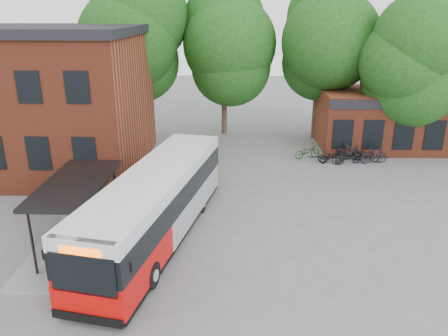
{
  "coord_description": "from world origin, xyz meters",
  "views": [
    {
      "loc": [
        1.94,
        -17.07,
        9.31
      ],
      "look_at": [
        1.37,
        3.15,
        2.0
      ],
      "focal_mm": 35.0,
      "sensor_mm": 36.0,
      "label": 1
    }
  ],
  "objects_px": {
    "bicycle_4": "(348,157)",
    "bicycle_1": "(329,157)",
    "bicycle_6": "(366,155)",
    "city_bus": "(157,206)",
    "bicycle_5": "(349,152)",
    "bicycle_7": "(374,155)",
    "bicycle_0": "(307,152)",
    "bicycle_3": "(350,153)",
    "bicycle_2": "(332,157)",
    "bus_shelter": "(79,213)"
  },
  "relations": [
    {
      "from": "city_bus",
      "to": "bicycle_4",
      "type": "xyz_separation_m",
      "value": [
        10.55,
        9.96,
        -1.04
      ]
    },
    {
      "from": "bicycle_0",
      "to": "bicycle_3",
      "type": "distance_m",
      "value": 2.78
    },
    {
      "from": "bicycle_4",
      "to": "bicycle_6",
      "type": "distance_m",
      "value": 1.41
    },
    {
      "from": "bicycle_2",
      "to": "bicycle_5",
      "type": "bearing_deg",
      "value": -66.73
    },
    {
      "from": "bicycle_3",
      "to": "bicycle_5",
      "type": "height_order",
      "value": "bicycle_5"
    },
    {
      "from": "bicycle_2",
      "to": "bicycle_7",
      "type": "distance_m",
      "value": 2.7
    },
    {
      "from": "bicycle_0",
      "to": "bicycle_1",
      "type": "distance_m",
      "value": 1.65
    },
    {
      "from": "bicycle_0",
      "to": "bicycle_3",
      "type": "bearing_deg",
      "value": -118.32
    },
    {
      "from": "city_bus",
      "to": "bicycle_2",
      "type": "height_order",
      "value": "city_bus"
    },
    {
      "from": "bicycle_0",
      "to": "bicycle_6",
      "type": "distance_m",
      "value": 3.76
    },
    {
      "from": "bus_shelter",
      "to": "bicycle_3",
      "type": "bearing_deg",
      "value": 39.23
    },
    {
      "from": "bicycle_2",
      "to": "bicycle_4",
      "type": "xyz_separation_m",
      "value": [
        1.02,
        -0.18,
        0.05
      ]
    },
    {
      "from": "bicycle_7",
      "to": "bicycle_5",
      "type": "bearing_deg",
      "value": 43.47
    },
    {
      "from": "bicycle_5",
      "to": "bicycle_7",
      "type": "xyz_separation_m",
      "value": [
        1.36,
        -0.89,
        0.03
      ]
    },
    {
      "from": "bicycle_1",
      "to": "bicycle_5",
      "type": "xyz_separation_m",
      "value": [
        1.51,
        1.01,
        0.07
      ]
    },
    {
      "from": "city_bus",
      "to": "bicycle_5",
      "type": "height_order",
      "value": "city_bus"
    },
    {
      "from": "bicycle_0",
      "to": "bicycle_5",
      "type": "relative_size",
      "value": 1.05
    },
    {
      "from": "bicycle_3",
      "to": "bicycle_6",
      "type": "relative_size",
      "value": 0.98
    },
    {
      "from": "bicycle_2",
      "to": "bicycle_1",
      "type": "bearing_deg",
      "value": 114.33
    },
    {
      "from": "bicycle_3",
      "to": "bicycle_5",
      "type": "xyz_separation_m",
      "value": [
        0.0,
        0.29,
        0.01
      ]
    },
    {
      "from": "bicycle_2",
      "to": "bicycle_7",
      "type": "height_order",
      "value": "bicycle_7"
    },
    {
      "from": "bicycle_1",
      "to": "bicycle_7",
      "type": "distance_m",
      "value": 2.87
    },
    {
      "from": "bicycle_2",
      "to": "bicycle_5",
      "type": "relative_size",
      "value": 0.95
    },
    {
      "from": "bicycle_0",
      "to": "bicycle_4",
      "type": "height_order",
      "value": "bicycle_4"
    },
    {
      "from": "bicycle_5",
      "to": "bicycle_4",
      "type": "bearing_deg",
      "value": -179.7
    },
    {
      "from": "bicycle_0",
      "to": "bicycle_3",
      "type": "height_order",
      "value": "bicycle_3"
    },
    {
      "from": "bicycle_1",
      "to": "bicycle_3",
      "type": "bearing_deg",
      "value": -42.59
    },
    {
      "from": "city_bus",
      "to": "bicycle_7",
      "type": "relative_size",
      "value": 6.55
    },
    {
      "from": "bicycle_4",
      "to": "bicycle_1",
      "type": "bearing_deg",
      "value": 70.16
    },
    {
      "from": "bicycle_7",
      "to": "city_bus",
      "type": "bearing_deg",
      "value": 116.33
    },
    {
      "from": "bicycle_2",
      "to": "bicycle_7",
      "type": "relative_size",
      "value": 0.89
    },
    {
      "from": "bicycle_5",
      "to": "bicycle_7",
      "type": "bearing_deg",
      "value": -106.34
    },
    {
      "from": "bicycle_0",
      "to": "bicycle_4",
      "type": "relative_size",
      "value": 0.99
    },
    {
      "from": "bus_shelter",
      "to": "bicycle_2",
      "type": "distance_m",
      "value": 16.66
    },
    {
      "from": "bicycle_0",
      "to": "bicycle_3",
      "type": "xyz_separation_m",
      "value": [
        2.76,
        -0.35,
        0.04
      ]
    },
    {
      "from": "bicycle_1",
      "to": "bicycle_2",
      "type": "xyz_separation_m",
      "value": [
        0.17,
        0.12,
        -0.02
      ]
    },
    {
      "from": "bicycle_2",
      "to": "bicycle_6",
      "type": "relative_size",
      "value": 0.95
    },
    {
      "from": "bicycle_0",
      "to": "bicycle_4",
      "type": "bearing_deg",
      "value": -135.75
    },
    {
      "from": "bicycle_0",
      "to": "bicycle_4",
      "type": "xyz_separation_m",
      "value": [
        2.45,
        -1.13,
        0.01
      ]
    },
    {
      "from": "city_bus",
      "to": "bicycle_5",
      "type": "xyz_separation_m",
      "value": [
        10.87,
        11.02,
        -1.0
      ]
    },
    {
      "from": "bicycle_3",
      "to": "bicycle_5",
      "type": "bearing_deg",
      "value": 13.66
    },
    {
      "from": "bus_shelter",
      "to": "bicycle_4",
      "type": "bearing_deg",
      "value": 37.91
    },
    {
      "from": "bus_shelter",
      "to": "bicycle_6",
      "type": "height_order",
      "value": "bus_shelter"
    },
    {
      "from": "bus_shelter",
      "to": "bicycle_1",
      "type": "relative_size",
      "value": 4.7
    },
    {
      "from": "bicycle_1",
      "to": "bicycle_7",
      "type": "bearing_deg",
      "value": -65.57
    },
    {
      "from": "bicycle_0",
      "to": "bicycle_7",
      "type": "relative_size",
      "value": 0.98
    },
    {
      "from": "bicycle_2",
      "to": "bicycle_6",
      "type": "distance_m",
      "value": 2.34
    },
    {
      "from": "bicycle_6",
      "to": "city_bus",
      "type": "bearing_deg",
      "value": 147.97
    },
    {
      "from": "bicycle_6",
      "to": "bicycle_0",
      "type": "bearing_deg",
      "value": 98.14
    },
    {
      "from": "bicycle_2",
      "to": "bicycle_4",
      "type": "relative_size",
      "value": 0.9
    }
  ]
}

